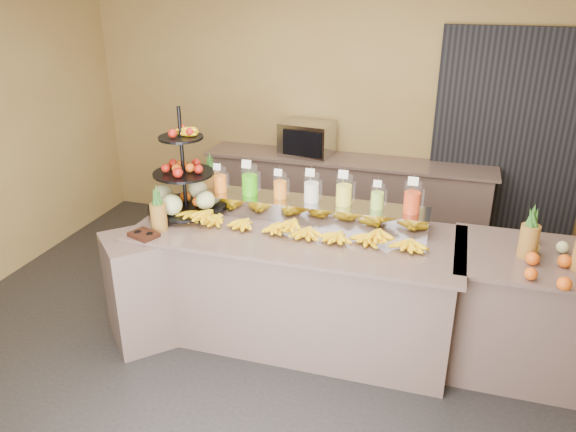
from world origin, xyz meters
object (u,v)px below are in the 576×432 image
at_px(banana_heap, 292,225).
at_px(fruit_stand, 189,187).
at_px(pitcher_tray, 311,210).
at_px(right_fruit_pile, 552,259).
at_px(condiment_caddy, 144,235).
at_px(oven_warmer, 307,139).

bearing_deg(banana_heap, fruit_stand, 172.13).
distance_m(pitcher_tray, right_fruit_pile, 1.78).
xyz_separation_m(banana_heap, condiment_caddy, (-1.04, -0.39, -0.05)).
bearing_deg(fruit_stand, condiment_caddy, -108.97).
height_order(condiment_caddy, oven_warmer, oven_warmer).
xyz_separation_m(pitcher_tray, oven_warmer, (-0.49, 1.67, 0.11)).
xyz_separation_m(condiment_caddy, oven_warmer, (0.63, 2.36, 0.16)).
bearing_deg(oven_warmer, right_fruit_pile, -34.92).
height_order(pitcher_tray, oven_warmer, oven_warmer).
bearing_deg(fruit_stand, right_fruit_pile, -7.53).
bearing_deg(fruit_stand, oven_warmer, 71.41).
height_order(condiment_caddy, right_fruit_pile, right_fruit_pile).
distance_m(fruit_stand, right_fruit_pile, 2.73).
height_order(pitcher_tray, condiment_caddy, pitcher_tray).
distance_m(condiment_caddy, right_fruit_pile, 2.88).
height_order(pitcher_tray, fruit_stand, fruit_stand).
bearing_deg(right_fruit_pile, pitcher_tray, 168.52).
height_order(fruit_stand, oven_warmer, fruit_stand).
relative_size(pitcher_tray, oven_warmer, 3.42).
bearing_deg(right_fruit_pile, fruit_stand, 176.26).
xyz_separation_m(pitcher_tray, condiment_caddy, (-1.12, -0.69, -0.06)).
relative_size(condiment_caddy, right_fruit_pile, 0.46).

